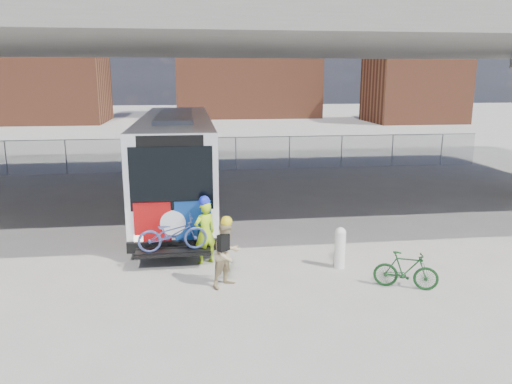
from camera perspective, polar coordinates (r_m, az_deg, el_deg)
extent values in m
plane|color=#9E9991|center=(15.98, -1.91, -5.30)|extent=(160.00, 160.00, 0.00)
cube|color=silver|center=(19.63, -9.03, 3.85)|extent=(2.55, 12.00, 3.20)
cube|color=black|center=(20.04, -9.06, 5.88)|extent=(2.61, 11.00, 1.28)
cube|color=black|center=(13.71, -9.65, 1.55)|extent=(2.24, 0.12, 1.76)
cube|color=black|center=(13.55, -9.81, 5.80)|extent=(1.78, 0.12, 0.30)
cube|color=black|center=(14.10, -9.37, -6.06)|extent=(2.55, 0.20, 0.30)
cube|color=#950B0C|center=(13.97, -11.72, -3.55)|extent=(1.00, 0.08, 1.20)
cube|color=navy|center=(13.92, -7.20, -3.43)|extent=(1.00, 0.08, 1.20)
cylinder|color=silver|center=(13.91, -9.47, -3.51)|extent=(0.70, 0.06, 0.70)
cube|color=gray|center=(19.44, -9.20, 8.71)|extent=(1.28, 7.20, 0.14)
cube|color=black|center=(13.63, -9.43, -6.74)|extent=(2.00, 0.70, 0.06)
cylinder|color=black|center=(15.74, -13.42, -4.03)|extent=(0.30, 1.00, 1.00)
cylinder|color=black|center=(15.66, -4.97, -3.81)|extent=(0.30, 1.00, 1.00)
cylinder|color=black|center=(24.07, -11.43, 1.91)|extent=(0.30, 1.00, 1.00)
cylinder|color=black|center=(24.02, -5.92, 2.08)|extent=(0.30, 1.00, 1.00)
cube|color=#950B0C|center=(16.12, -13.89, -0.71)|extent=(0.06, 2.60, 1.70)
cube|color=navy|center=(17.68, -13.34, 0.51)|extent=(0.06, 1.40, 1.70)
cube|color=#950B0C|center=(16.04, -4.59, -0.44)|extent=(0.06, 2.60, 1.70)
cube|color=navy|center=(17.59, -4.86, 0.76)|extent=(0.06, 1.40, 1.70)
imported|color=#41518F|center=(13.47, -9.51, -4.69)|extent=(1.90, 0.87, 0.96)
cube|color=#605E59|center=(19.24, -3.30, 18.14)|extent=(40.00, 16.00, 1.50)
cube|color=#605E59|center=(19.33, -3.34, 20.51)|extent=(40.00, 0.60, 0.80)
cylinder|color=gray|center=(28.19, -20.89, 3.73)|extent=(0.06, 0.06, 1.80)
cylinder|color=gray|center=(27.53, -12.75, 4.06)|extent=(0.06, 0.06, 1.80)
cylinder|color=gray|center=(27.45, -4.39, 4.32)|extent=(0.06, 0.06, 1.80)
cylinder|color=gray|center=(27.95, 3.84, 4.48)|extent=(0.06, 0.06, 1.80)
cylinder|color=gray|center=(29.00, 11.64, 4.55)|extent=(0.06, 0.06, 1.80)
cylinder|color=gray|center=(30.54, 18.78, 4.54)|extent=(0.06, 0.06, 1.80)
plane|color=gray|center=(27.45, -4.39, 4.32)|extent=(30.00, 0.00, 30.00)
cube|color=gray|center=(27.33, -4.43, 6.23)|extent=(30.00, 0.05, 0.04)
cube|color=brown|center=(62.34, -23.42, 11.91)|extent=(14.00, 10.00, 10.00)
cube|color=brown|center=(67.53, -1.20, 13.79)|extent=(18.00, 12.00, 12.00)
cube|color=brown|center=(60.71, 17.65, 11.41)|extent=(10.00, 8.00, 8.00)
cylinder|color=brown|center=(72.18, 5.18, 18.86)|extent=(2.20, 2.20, 25.00)
cylinder|color=silver|center=(13.62, 9.55, -6.58)|extent=(0.29, 0.29, 0.98)
sphere|color=silver|center=(13.47, 9.63, -4.61)|extent=(0.29, 0.29, 0.29)
imported|color=#A9DC17|center=(13.73, -5.85, -4.64)|extent=(0.75, 0.66, 1.74)
sphere|color=#192ADC|center=(13.48, -5.94, -1.04)|extent=(0.30, 0.30, 0.30)
imported|color=tan|center=(12.21, -3.34, -7.14)|extent=(1.00, 0.97, 1.62)
sphere|color=yellow|center=(11.95, -3.39, -3.40)|extent=(0.28, 0.28, 0.28)
cube|color=black|center=(11.94, -3.75, -5.79)|extent=(0.32, 0.30, 0.40)
imported|color=#123A17|center=(12.70, 16.76, -8.57)|extent=(1.58, 1.01, 0.92)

